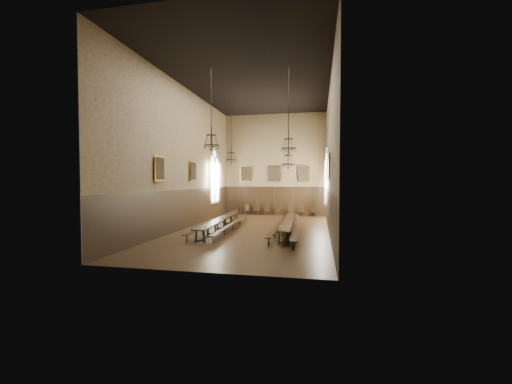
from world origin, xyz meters
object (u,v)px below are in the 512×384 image
(bench_left_outer, at_px, (216,225))
(chandelier_front_right, at_px, (289,142))
(chair_0, at_px, (235,212))
(chandelier_back_left, at_px, (231,155))
(table_left, at_px, (221,224))
(chair_6, at_px, (301,213))
(chandelier_front_left, at_px, (211,140))
(bench_right_inner, at_px, (279,227))
(bench_right_outer, at_px, (295,227))
(bench_left_inner, at_px, (233,225))
(chair_2, at_px, (256,212))
(chair_5, at_px, (290,213))
(chandelier_back_right, at_px, (288,159))
(table_right, at_px, (289,225))
(chair_3, at_px, (267,212))
(chair_4, at_px, (278,213))
(chair_1, at_px, (247,212))
(chair_7, at_px, (313,213))

(bench_left_outer, relative_size, chandelier_front_right, 2.18)
(chair_0, height_order, chandelier_back_left, chandelier_back_left)
(table_left, distance_m, chair_6, 9.79)
(chandelier_back_left, distance_m, chandelier_front_left, 5.94)
(bench_right_inner, bearing_deg, chandelier_front_left, -137.16)
(bench_right_inner, distance_m, bench_right_outer, 1.03)
(bench_left_inner, relative_size, bench_right_outer, 0.90)
(table_left, distance_m, chair_2, 8.74)
(chair_5, bearing_deg, chair_0, -177.36)
(bench_left_inner, relative_size, chandelier_back_right, 1.93)
(table_right, height_order, chair_2, chair_2)
(chair_3, bearing_deg, chandelier_back_left, -100.93)
(chair_4, height_order, chandelier_back_right, chandelier_back_right)
(bench_left_inner, height_order, chair_3, chair_3)
(bench_left_outer, distance_m, chair_6, 9.74)
(bench_right_inner, bearing_deg, chandelier_front_right, -70.54)
(table_right, bearing_deg, chair_1, 118.22)
(bench_left_inner, distance_m, chair_4, 8.62)
(chair_1, bearing_deg, chair_0, 161.77)
(bench_left_inner, height_order, chandelier_back_right, chandelier_back_right)
(chair_0, height_order, chandelier_front_right, chandelier_front_right)
(bench_right_outer, bearing_deg, chair_6, 90.59)
(bench_left_outer, distance_m, bench_right_outer, 5.02)
(table_left, xyz_separation_m, bench_right_outer, (4.58, 0.00, -0.05))
(chair_4, height_order, chair_6, chair_6)
(chair_0, xyz_separation_m, chandelier_front_left, (1.82, -11.45, 4.94))
(table_left, height_order, bench_right_inner, table_left)
(chair_0, height_order, chair_5, chair_0)
(table_right, bearing_deg, chair_4, 101.66)
(table_left, xyz_separation_m, table_right, (4.17, 0.39, 0.00))
(chair_4, distance_m, chandelier_back_left, 7.67)
(bench_left_inner, bearing_deg, table_right, 2.16)
(bench_left_outer, xyz_separation_m, chair_0, (-1.01, 8.45, -0.01))
(chair_2, height_order, chair_4, chair_2)
(bench_right_inner, height_order, chair_6, chair_6)
(bench_left_inner, distance_m, chandelier_back_left, 5.54)
(bench_right_inner, relative_size, chandelier_back_right, 1.86)
(bench_right_outer, xyz_separation_m, chair_0, (-6.02, 8.75, -0.04))
(chandelier_back_right, bearing_deg, bench_left_inner, -148.52)
(bench_left_outer, distance_m, chandelier_front_right, 7.19)
(chair_7, height_order, chandelier_back_left, chandelier_back_left)
(bench_right_outer, bearing_deg, chandelier_front_left, -147.21)
(bench_left_inner, bearing_deg, chair_0, 104.30)
(chair_2, height_order, chair_3, chair_2)
(table_right, height_order, chandelier_front_left, chandelier_front_left)
(chandelier_front_left, bearing_deg, chair_0, 99.01)
(chair_0, relative_size, chair_7, 1.01)
(chair_3, bearing_deg, bench_right_outer, -64.53)
(chair_4, relative_size, chandelier_front_right, 0.20)
(bench_left_inner, xyz_separation_m, chandelier_front_right, (3.67, -2.28, 4.80))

